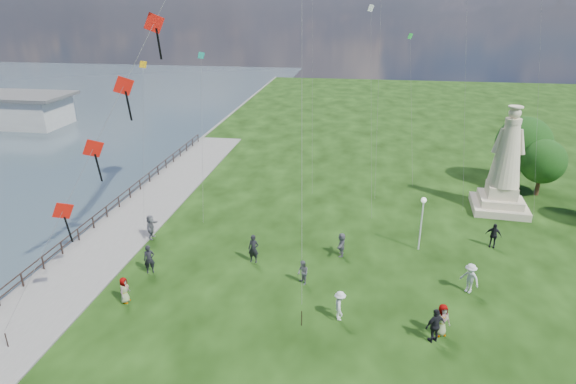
% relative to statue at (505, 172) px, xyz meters
% --- Properties ---
extents(waterfront, '(200.00, 200.00, 1.51)m').
position_rel_statue_xyz_m(waterfront, '(-29.71, -11.48, -3.28)').
color(waterfront, '#32454B').
rests_on(waterfront, ground).
extents(statue, '(4.51, 4.51, 8.52)m').
position_rel_statue_xyz_m(statue, '(0.00, 0.00, 0.00)').
color(statue, beige).
rests_on(statue, ground).
extents(lamppost, '(0.36, 0.36, 3.85)m').
position_rel_statue_xyz_m(lamppost, '(-7.11, -7.99, -0.44)').
color(lamppost, silver).
rests_on(lamppost, ground).
extents(tree_row, '(8.39, 12.46, 6.40)m').
position_rel_statue_xyz_m(tree_row, '(4.15, 3.96, 0.29)').
color(tree_row, '#382314').
rests_on(tree_row, ground).
extents(person_0, '(0.80, 0.70, 1.86)m').
position_rel_statue_xyz_m(person_0, '(-24.04, -13.64, -2.29)').
color(person_0, black).
rests_on(person_0, ground).
extents(person_1, '(0.81, 0.87, 1.52)m').
position_rel_statue_xyz_m(person_1, '(-14.42, -13.47, -2.45)').
color(person_1, '#595960').
rests_on(person_1, ground).
extents(person_2, '(0.75, 1.17, 1.68)m').
position_rel_statue_xyz_m(person_2, '(-12.05, -16.61, -2.38)').
color(person_2, silver).
rests_on(person_2, ground).
extents(person_3, '(1.24, 1.04, 1.89)m').
position_rel_statue_xyz_m(person_3, '(-7.29, -17.70, -2.27)').
color(person_3, black).
rests_on(person_3, ground).
extents(person_4, '(0.99, 0.79, 1.77)m').
position_rel_statue_xyz_m(person_4, '(-6.88, -17.11, -2.33)').
color(person_4, '#595960').
rests_on(person_4, ground).
extents(person_5, '(0.86, 1.72, 1.80)m').
position_rel_statue_xyz_m(person_5, '(-25.89, -9.19, -2.32)').
color(person_5, '#595960').
rests_on(person_5, ground).
extents(person_6, '(0.75, 0.53, 1.92)m').
position_rel_statue_xyz_m(person_6, '(-17.91, -11.38, -2.26)').
color(person_6, black).
rests_on(person_6, ground).
extents(person_8, '(1.28, 1.27, 1.84)m').
position_rel_statue_xyz_m(person_8, '(-4.74, -12.85, -2.30)').
color(person_8, silver).
rests_on(person_8, ground).
extents(person_9, '(1.15, 0.83, 1.77)m').
position_rel_statue_xyz_m(person_9, '(-2.04, -6.79, -2.33)').
color(person_9, black).
rests_on(person_9, ground).
extents(person_10, '(0.50, 0.78, 1.56)m').
position_rel_statue_xyz_m(person_10, '(-24.10, -16.89, -2.44)').
color(person_10, '#595960').
rests_on(person_10, ground).
extents(person_11, '(0.71, 1.54, 1.64)m').
position_rel_statue_xyz_m(person_11, '(-12.31, -9.61, -2.40)').
color(person_11, '#595960').
rests_on(person_11, ground).
extents(red_kite_train, '(9.44, 9.35, 21.01)m').
position_rel_statue_xyz_m(red_kite_train, '(-22.35, -15.86, 9.83)').
color(red_kite_train, black).
rests_on(red_kite_train, ground).
extents(small_kites, '(29.92, 18.61, 30.85)m').
position_rel_statue_xyz_m(small_kites, '(-12.06, 2.24, 11.36)').
color(small_kites, teal).
rests_on(small_kites, ground).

